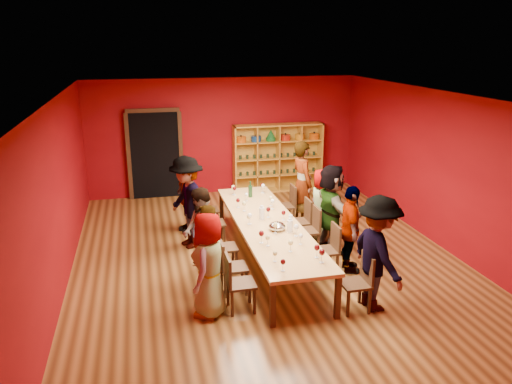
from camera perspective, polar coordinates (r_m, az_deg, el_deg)
room_shell at (r=8.82m, az=1.37°, el=1.07°), size 7.10×9.10×3.04m
tasting_table at (r=9.07m, az=1.34°, el=-3.80°), size 1.10×4.50×0.75m
doorway at (r=12.94m, az=-11.46°, el=4.23°), size 1.40×0.17×2.30m
shelving_unit at (r=13.34m, az=2.47°, el=4.32°), size 2.40×0.40×1.80m
chair_person_left_0 at (r=7.54m, az=-2.35°, el=-10.06°), size 0.42×0.42×0.89m
person_left_0 at (r=7.36m, az=-5.40°, el=-8.30°), size 0.71×0.88×1.58m
chair_person_left_1 at (r=8.05m, az=-3.14°, el=-8.24°), size 0.42×0.42×0.89m
person_left_1 at (r=7.89m, az=-5.82°, el=-6.75°), size 0.58×0.66×1.52m
chair_person_left_2 at (r=8.78m, az=-4.10°, el=-6.02°), size 0.42×0.42×0.89m
person_left_2 at (r=8.63m, az=-6.27°, el=-4.53°), size 0.52×0.80×1.54m
chair_person_left_3 at (r=9.91m, az=-5.27°, el=-3.27°), size 0.42×0.42×0.89m
person_left_3 at (r=9.73m, az=-7.85°, el=-1.17°), size 0.83×1.27×1.82m
chair_person_left_4 at (r=10.68m, az=-5.91°, el=-1.77°), size 0.42×0.42×0.89m
person_left_4 at (r=10.57m, az=-7.91°, el=-0.62°), size 0.64×0.95×1.49m
chair_person_right_0 at (r=7.72m, az=11.81°, el=-9.75°), size 0.42×0.42×0.89m
person_right_0 at (r=7.66m, az=13.74°, el=-6.84°), size 0.57×1.19×1.78m
chair_person_right_1 at (r=8.76m, az=8.39°, el=-6.22°), size 0.42×0.42×0.89m
person_right_1 at (r=8.79m, az=10.73°, el=-4.25°), size 0.62×0.99×1.56m
chair_person_right_2 at (r=9.58m, az=6.31°, el=-4.05°), size 0.42×0.42×0.89m
person_right_2 at (r=9.59m, az=8.59°, el=-1.84°), size 0.53×1.60×1.71m
chair_person_right_3 at (r=10.02m, az=5.36°, el=-3.04°), size 0.42×0.42×0.89m
person_right_3 at (r=10.07m, az=7.53°, el=-1.50°), size 0.52×0.79×1.50m
chair_person_right_4 at (r=10.93m, az=3.68°, el=-1.27°), size 0.42×0.42×0.89m
person_right_4 at (r=10.89m, az=5.30°, el=1.02°), size 0.58×0.73×1.86m
wine_glass_0 at (r=8.11m, az=0.62°, el=-4.83°), size 0.09×0.09×0.22m
wine_glass_1 at (r=8.00m, az=1.34°, el=-5.28°), size 0.08×0.08×0.19m
wine_glass_2 at (r=7.82m, az=3.97°, el=-5.86°), size 0.08×0.08×0.20m
wine_glass_3 at (r=7.47m, az=2.19°, el=-7.08°), size 0.07×0.07×0.18m
wine_glass_4 at (r=10.74m, az=0.72°, el=0.71°), size 0.08×0.08×0.21m
wine_glass_5 at (r=8.92m, az=-0.72°, el=-2.78°), size 0.09×0.09×0.21m
wine_glass_6 at (r=9.12m, az=3.16°, el=-2.44°), size 0.08×0.08×0.19m
wine_glass_7 at (r=9.59m, az=-1.36°, el=-1.37°), size 0.08×0.08×0.20m
wine_glass_8 at (r=8.40m, az=4.61°, el=-4.06°), size 0.09×0.09×0.22m
wine_glass_9 at (r=8.10m, az=5.14°, el=-5.10°), size 0.08×0.08×0.19m
wine_glass_10 at (r=9.80m, az=-2.07°, el=-1.00°), size 0.08×0.08×0.20m
wine_glass_11 at (r=8.92m, az=-0.83°, el=-2.88°), size 0.08×0.08×0.19m
wine_glass_12 at (r=10.19m, az=-1.09°, el=-0.35°), size 0.07×0.07×0.18m
wine_glass_13 at (r=10.71m, az=0.82°, el=0.65°), size 0.08×0.08×0.21m
wine_glass_14 at (r=9.89m, az=1.71°, el=-0.76°), size 0.08×0.08×0.21m
wine_glass_15 at (r=10.58m, az=-2.46°, el=0.37°), size 0.08×0.08×0.19m
wine_glass_16 at (r=7.48m, az=7.54°, el=-6.91°), size 0.09×0.09×0.22m
wine_glass_17 at (r=9.25m, az=1.41°, el=-2.06°), size 0.08×0.08×0.21m
wine_glass_18 at (r=7.64m, az=6.98°, el=-6.39°), size 0.09×0.09×0.22m
wine_glass_19 at (r=10.61m, az=-2.62°, el=0.49°), size 0.09×0.09×0.21m
wine_glass_20 at (r=9.71m, az=1.89°, el=-1.11°), size 0.08×0.08×0.21m
wine_glass_21 at (r=8.51m, az=2.23°, el=-3.83°), size 0.08×0.08×0.20m
wine_glass_22 at (r=8.94m, az=3.99°, el=-2.87°), size 0.08×0.08×0.19m
wine_glass_23 at (r=7.19m, az=3.10°, el=-8.04°), size 0.08×0.08×0.19m
spittoon_bowl at (r=8.68m, az=2.42°, el=-3.95°), size 0.30×0.30×0.16m
carafe_a at (r=9.16m, az=0.66°, el=-2.44°), size 0.12×0.12×0.27m
carafe_b at (r=8.59m, az=3.90°, el=-3.88°), size 0.13×0.13×0.26m
wine_bottle at (r=10.45m, az=-0.65°, el=0.12°), size 0.09×0.09×0.35m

